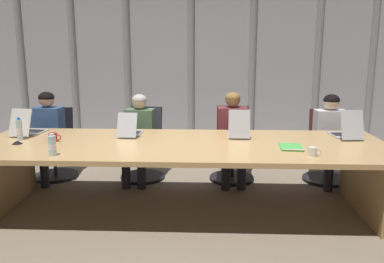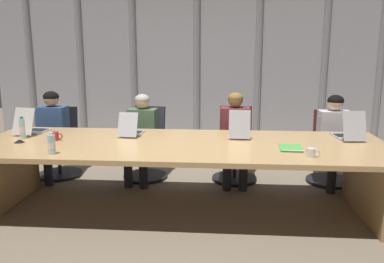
{
  "view_description": "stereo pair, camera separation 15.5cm",
  "coord_description": "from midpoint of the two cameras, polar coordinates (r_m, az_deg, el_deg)",
  "views": [
    {
      "loc": [
        0.28,
        -4.13,
        1.75
      ],
      "look_at": [
        0.11,
        0.13,
        0.86
      ],
      "focal_mm": 37.38,
      "sensor_mm": 36.0,
      "label": 1
    },
    {
      "loc": [
        0.44,
        -4.12,
        1.75
      ],
      "look_at": [
        0.11,
        0.13,
        0.86
      ],
      "focal_mm": 37.38,
      "sensor_mm": 36.0,
      "label": 2
    }
  ],
  "objects": [
    {
      "name": "laptop_center",
      "position": [
        4.58,
        5.69,
        0.04
      ],
      "size": [
        0.25,
        0.42,
        0.33
      ],
      "rotation": [
        0.0,
        0.0,
        1.54
      ],
      "color": "#BCBCC1",
      "rests_on": "conference_table"
    },
    {
      "name": "office_chair_left_end",
      "position": [
        5.84,
        -19.63,
        -2.69
      ],
      "size": [
        0.6,
        0.6,
        0.94
      ],
      "rotation": [
        0.0,
        0.0,
        -1.47
      ],
      "color": "black",
      "rests_on": "ground_plane"
    },
    {
      "name": "coffee_mug_near",
      "position": [
        4.59,
        -20.09,
        -0.78
      ],
      "size": [
        0.14,
        0.09,
        0.1
      ],
      "color": "#B2332D",
      "rests_on": "conference_table"
    },
    {
      "name": "curtain_backdrop",
      "position": [
        6.99,
        -0.58,
        10.0
      ],
      "size": [
        7.17,
        0.17,
        3.05
      ],
      "color": "#B2B2B7",
      "rests_on": "ground_plane"
    },
    {
      "name": "person_right_mid",
      "position": [
        5.41,
        18.51,
        -0.29
      ],
      "size": [
        0.41,
        0.55,
        1.17
      ],
      "rotation": [
        0.0,
        0.0,
        -1.54
      ],
      "color": "silver",
      "rests_on": "ground_plane"
    },
    {
      "name": "ground_plane",
      "position": [
        4.49,
        -2.46,
        -11.08
      ],
      "size": [
        14.35,
        14.35,
        0.0
      ],
      "primitive_type": "plane",
      "color": "#7F705B"
    },
    {
      "name": "laptop_right_mid",
      "position": [
        4.8,
        20.21,
        -0.08
      ],
      "size": [
        0.29,
        0.47,
        0.33
      ],
      "rotation": [
        0.0,
        0.0,
        1.67
      ],
      "color": "#BCBCC1",
      "rests_on": "conference_table"
    },
    {
      "name": "conference_table",
      "position": [
        4.29,
        -2.53,
        -3.46
      ],
      "size": [
        4.38,
        1.47,
        0.76
      ],
      "color": "tan",
      "rests_on": "ground_plane"
    },
    {
      "name": "laptop_left_mid",
      "position": [
        4.68,
        -9.73,
        0.09
      ],
      "size": [
        0.24,
        0.42,
        0.28
      ],
      "rotation": [
        0.0,
        0.0,
        1.51
      ],
      "color": "#BCBCC1",
      "rests_on": "conference_table"
    },
    {
      "name": "water_bottle_secondary",
      "position": [
        4.79,
        -24.25,
        0.2
      ],
      "size": [
        0.06,
        0.06,
        0.25
      ],
      "color": "silver",
      "rests_on": "conference_table"
    },
    {
      "name": "person_center",
      "position": [
        5.2,
        4.97,
        -0.12
      ],
      "size": [
        0.39,
        0.55,
        1.19
      ],
      "rotation": [
        0.0,
        0.0,
        -1.56
      ],
      "color": "brown",
      "rests_on": "ground_plane"
    },
    {
      "name": "person_left_mid",
      "position": [
        5.29,
        -8.48,
        -0.19
      ],
      "size": [
        0.41,
        0.56,
        1.16
      ],
      "rotation": [
        0.0,
        0.0,
        -1.64
      ],
      "color": "#4C6B4C",
      "rests_on": "ground_plane"
    },
    {
      "name": "conference_mic_left_side",
      "position": [
        4.63,
        -24.56,
        -1.42
      ],
      "size": [
        0.11,
        0.11,
        0.03
      ],
      "primitive_type": "cone",
      "color": "black",
      "rests_on": "conference_table"
    },
    {
      "name": "laptop_left_end",
      "position": [
        5.08,
        -23.07,
        0.31
      ],
      "size": [
        0.31,
        0.49,
        0.32
      ],
      "rotation": [
        0.0,
        0.0,
        1.44
      ],
      "color": "beige",
      "rests_on": "conference_table"
    },
    {
      "name": "person_left_end",
      "position": [
        5.66,
        -20.9,
        0.15
      ],
      "size": [
        0.43,
        0.57,
        1.18
      ],
      "rotation": [
        0.0,
        0.0,
        -1.66
      ],
      "color": "#335184",
      "rests_on": "ground_plane"
    },
    {
      "name": "coffee_mug_far",
      "position": [
        3.88,
        15.76,
        -2.79
      ],
      "size": [
        0.12,
        0.08,
        0.09
      ],
      "color": "white",
      "rests_on": "conference_table"
    },
    {
      "name": "office_chair_right_mid",
      "position": [
        5.63,
        17.84,
        -3.12
      ],
      "size": [
        0.6,
        0.6,
        0.94
      ],
      "rotation": [
        0.0,
        0.0,
        -1.67
      ],
      "color": "#511E19",
      "rests_on": "ground_plane"
    },
    {
      "name": "office_chair_left_mid",
      "position": [
        5.51,
        -7.77,
        -2.89
      ],
      "size": [
        0.6,
        0.61,
        0.96
      ],
      "rotation": [
        0.0,
        0.0,
        -1.73
      ],
      "color": "#2D2D38",
      "rests_on": "ground_plane"
    },
    {
      "name": "spiral_notepad",
      "position": [
        4.15,
        12.92,
        -2.2
      ],
      "size": [
        0.24,
        0.32,
        0.03
      ],
      "rotation": [
        0.0,
        0.0,
        -0.08
      ],
      "color": "#4CB74C",
      "rests_on": "conference_table"
    },
    {
      "name": "water_bottle_primary",
      "position": [
        3.99,
        -20.37,
        -1.92
      ],
      "size": [
        0.07,
        0.07,
        0.21
      ],
      "color": "silver",
      "rests_on": "conference_table"
    },
    {
      "name": "office_chair_center",
      "position": [
        5.43,
        4.94,
        -2.99
      ],
      "size": [
        0.6,
        0.6,
        0.98
      ],
      "rotation": [
        0.0,
        0.0,
        -1.61
      ],
      "color": "#511E19",
      "rests_on": "ground_plane"
    }
  ]
}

